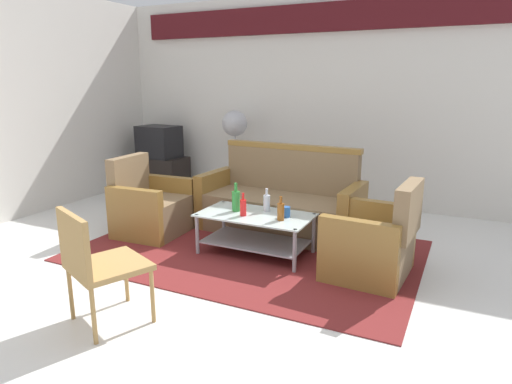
{
  "coord_description": "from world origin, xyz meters",
  "views": [
    {
      "loc": [
        1.8,
        -3.0,
        1.67
      ],
      "look_at": [
        0.01,
        0.71,
        0.65
      ],
      "focal_mm": 31.57,
      "sensor_mm": 36.0,
      "label": 1
    }
  ],
  "objects_px": {
    "bottle_red": "(243,207)",
    "wicker_chair": "(95,259)",
    "television": "(159,142)",
    "bottle_clear": "(267,202)",
    "tv_stand": "(161,174)",
    "armchair_left": "(151,208)",
    "bottle_brown": "(281,211)",
    "couch": "(281,205)",
    "coffee_table": "(256,228)",
    "bottle_green": "(236,200)",
    "armchair_right": "(373,244)",
    "cup": "(286,212)",
    "pedestal_fan": "(235,129)"
  },
  "relations": [
    {
      "from": "bottle_red",
      "to": "cup",
      "type": "xyz_separation_m",
      "value": [
        0.39,
        0.14,
        -0.03
      ]
    },
    {
      "from": "couch",
      "to": "pedestal_fan",
      "type": "relative_size",
      "value": 1.44
    },
    {
      "from": "bottle_clear",
      "to": "tv_stand",
      "type": "bearing_deg",
      "value": 147.48
    },
    {
      "from": "armchair_left",
      "to": "bottle_green",
      "type": "height_order",
      "value": "armchair_left"
    },
    {
      "from": "couch",
      "to": "cup",
      "type": "bearing_deg",
      "value": 119.2
    },
    {
      "from": "bottle_clear",
      "to": "bottle_brown",
      "type": "height_order",
      "value": "bottle_clear"
    },
    {
      "from": "armchair_left",
      "to": "television",
      "type": "xyz_separation_m",
      "value": [
        -1.19,
        1.73,
        0.47
      ]
    },
    {
      "from": "cup",
      "to": "tv_stand",
      "type": "distance_m",
      "value": 3.31
    },
    {
      "from": "bottle_green",
      "to": "television",
      "type": "xyz_separation_m",
      "value": [
        -2.29,
        1.77,
        0.24
      ]
    },
    {
      "from": "couch",
      "to": "armchair_left",
      "type": "height_order",
      "value": "couch"
    },
    {
      "from": "couch",
      "to": "wicker_chair",
      "type": "bearing_deg",
      "value": 84.11
    },
    {
      "from": "pedestal_fan",
      "to": "wicker_chair",
      "type": "xyz_separation_m",
      "value": [
        0.82,
        -3.51,
        -0.52
      ]
    },
    {
      "from": "tv_stand",
      "to": "armchair_right",
      "type": "bearing_deg",
      "value": -26.1
    },
    {
      "from": "bottle_green",
      "to": "cup",
      "type": "distance_m",
      "value": 0.53
    },
    {
      "from": "bottle_green",
      "to": "pedestal_fan",
      "type": "height_order",
      "value": "pedestal_fan"
    },
    {
      "from": "armchair_left",
      "to": "bottle_green",
      "type": "xyz_separation_m",
      "value": [
        1.1,
        -0.05,
        0.23
      ]
    },
    {
      "from": "bottle_brown",
      "to": "television",
      "type": "height_order",
      "value": "television"
    },
    {
      "from": "bottle_red",
      "to": "bottle_green",
      "type": "xyz_separation_m",
      "value": [
        -0.14,
        0.11,
        0.02
      ]
    },
    {
      "from": "television",
      "to": "pedestal_fan",
      "type": "bearing_deg",
      "value": -172.61
    },
    {
      "from": "pedestal_fan",
      "to": "coffee_table",
      "type": "bearing_deg",
      "value": -56.46
    },
    {
      "from": "pedestal_fan",
      "to": "bottle_red",
      "type": "bearing_deg",
      "value": -59.64
    },
    {
      "from": "bottle_clear",
      "to": "pedestal_fan",
      "type": "relative_size",
      "value": 0.18
    },
    {
      "from": "bottle_brown",
      "to": "television",
      "type": "bearing_deg",
      "value": 146.52
    },
    {
      "from": "bottle_brown",
      "to": "pedestal_fan",
      "type": "distance_m",
      "value": 2.48
    },
    {
      "from": "bottle_red",
      "to": "wicker_chair",
      "type": "relative_size",
      "value": 0.27
    },
    {
      "from": "bottle_green",
      "to": "tv_stand",
      "type": "relative_size",
      "value": 0.36
    },
    {
      "from": "couch",
      "to": "wicker_chair",
      "type": "xyz_separation_m",
      "value": [
        -0.36,
        -2.4,
        0.18
      ]
    },
    {
      "from": "armchair_right",
      "to": "tv_stand",
      "type": "relative_size",
      "value": 1.06
    },
    {
      "from": "couch",
      "to": "armchair_right",
      "type": "bearing_deg",
      "value": 150.85
    },
    {
      "from": "couch",
      "to": "bottle_green",
      "type": "bearing_deg",
      "value": 78.14
    },
    {
      "from": "armchair_left",
      "to": "bottle_red",
      "type": "relative_size",
      "value": 3.79
    },
    {
      "from": "coffee_table",
      "to": "pedestal_fan",
      "type": "relative_size",
      "value": 0.87
    },
    {
      "from": "television",
      "to": "armchair_left",
      "type": "bearing_deg",
      "value": 129.81
    },
    {
      "from": "bottle_red",
      "to": "television",
      "type": "height_order",
      "value": "television"
    },
    {
      "from": "bottle_brown",
      "to": "pedestal_fan",
      "type": "bearing_deg",
      "value": 128.39
    },
    {
      "from": "bottle_clear",
      "to": "television",
      "type": "relative_size",
      "value": 0.36
    },
    {
      "from": "pedestal_fan",
      "to": "bottle_brown",
      "type": "bearing_deg",
      "value": -51.61
    },
    {
      "from": "bottle_clear",
      "to": "wicker_chair",
      "type": "relative_size",
      "value": 0.28
    },
    {
      "from": "bottle_clear",
      "to": "cup",
      "type": "height_order",
      "value": "bottle_clear"
    },
    {
      "from": "armchair_right",
      "to": "bottle_brown",
      "type": "height_order",
      "value": "armchair_right"
    },
    {
      "from": "bottle_brown",
      "to": "television",
      "type": "relative_size",
      "value": 0.36
    },
    {
      "from": "coffee_table",
      "to": "bottle_green",
      "type": "bearing_deg",
      "value": 176.46
    },
    {
      "from": "bottle_green",
      "to": "tv_stand",
      "type": "bearing_deg",
      "value": 142.33
    },
    {
      "from": "bottle_red",
      "to": "cup",
      "type": "height_order",
      "value": "bottle_red"
    },
    {
      "from": "coffee_table",
      "to": "wicker_chair",
      "type": "distance_m",
      "value": 1.74
    },
    {
      "from": "television",
      "to": "bottle_brown",
      "type": "bearing_deg",
      "value": 151.82
    },
    {
      "from": "wicker_chair",
      "to": "cup",
      "type": "bearing_deg",
      "value": 91.27
    },
    {
      "from": "couch",
      "to": "wicker_chair",
      "type": "height_order",
      "value": "couch"
    },
    {
      "from": "armchair_right",
      "to": "wicker_chair",
      "type": "distance_m",
      "value": 2.28
    },
    {
      "from": "tv_stand",
      "to": "wicker_chair",
      "type": "xyz_separation_m",
      "value": [
        2.11,
        -3.46,
        0.23
      ]
    }
  ]
}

